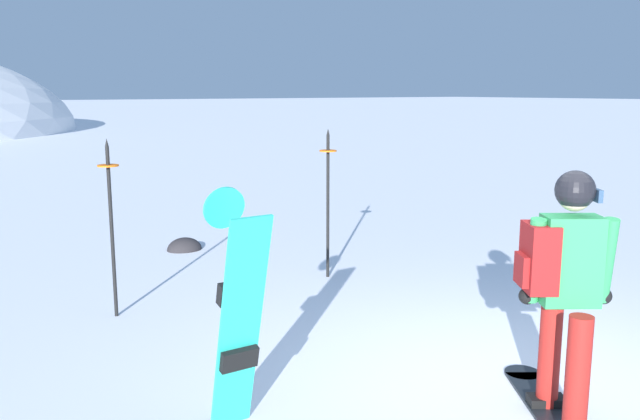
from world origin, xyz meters
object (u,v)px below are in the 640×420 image
object	(u,v)px
rock_dark	(185,250)
snowboarder_main	(563,293)
spare_snowboard	(238,313)
piste_marker_far	(111,216)
piste_marker_near	(328,193)

from	to	relation	value
rock_dark	snowboarder_main	bearing A→B (deg)	-88.48
spare_snowboard	piste_marker_far	xyz separation A→B (m)	(0.02, 2.72, 0.19)
snowboarder_main	piste_marker_near	world-z (taller)	piste_marker_near
rock_dark	piste_marker_near	bearing A→B (deg)	-67.96
piste_marker_far	rock_dark	xyz separation A→B (m)	(1.63, 2.22, -1.01)
snowboarder_main	spare_snowboard	xyz separation A→B (m)	(-1.80, 1.07, -0.10)
spare_snowboard	snowboarder_main	bearing A→B (deg)	-30.68
snowboarder_main	spare_snowboard	world-z (taller)	snowboarder_main
piste_marker_near	rock_dark	world-z (taller)	piste_marker_near
piste_marker_near	rock_dark	xyz separation A→B (m)	(-0.91, 2.24, -1.02)
piste_marker_far	snowboarder_main	bearing A→B (deg)	-64.78
spare_snowboard	piste_marker_near	world-z (taller)	piste_marker_near
snowboarder_main	rock_dark	distance (m)	6.09
spare_snowboard	rock_dark	distance (m)	5.28
piste_marker_far	rock_dark	distance (m)	2.93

